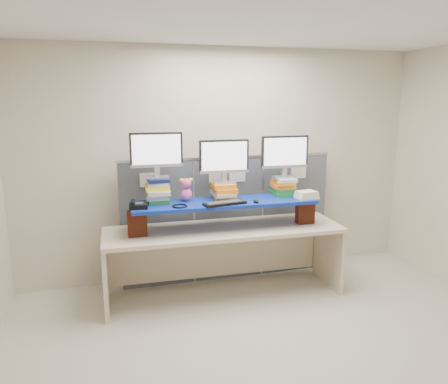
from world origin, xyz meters
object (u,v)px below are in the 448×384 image
object	(u,v)px
blue_board	(224,203)
monitor_left	(156,152)
desk	(224,242)
desk_phone	(138,205)
monitor_center	(224,159)
keyboard	(225,203)
monitor_right	(285,154)

from	to	relation	value
blue_board	monitor_left	world-z (taller)	monitor_left
desk	desk_phone	world-z (taller)	desk_phone
monitor_center	keyboard	world-z (taller)	monitor_center
desk	monitor_center	distance (m)	0.92
desk	keyboard	world-z (taller)	keyboard
monitor_left	monitor_right	bearing A→B (deg)	0.00
blue_board	monitor_right	world-z (taller)	monitor_right
blue_board	monitor_left	xyz separation A→B (m)	(-0.70, 0.14, 0.56)
blue_board	monitor_left	distance (m)	0.91
desk	desk_phone	xyz separation A→B (m)	(-0.93, -0.05, 0.50)
desk	monitor_left	world-z (taller)	monitor_left
blue_board	monitor_center	xyz separation A→B (m)	(0.04, 0.12, 0.47)
monitor_center	desk	bearing A→B (deg)	-104.85
desk	blue_board	world-z (taller)	blue_board
monitor_left	monitor_right	distance (m)	1.45
monitor_left	desk_phone	distance (m)	0.59
desk	keyboard	size ratio (longest dim) A/B	5.61
keyboard	desk_phone	size ratio (longest dim) A/B	2.38
blue_board	keyboard	bearing A→B (deg)	-101.96
monitor_center	monitor_right	distance (m)	0.71
blue_board	monitor_left	size ratio (longest dim) A/B	3.62
desk	monitor_left	distance (m)	1.24
monitor_left	desk_phone	size ratio (longest dim) A/B	2.79
desk	monitor_left	xyz separation A→B (m)	(-0.70, 0.14, 1.01)
desk_phone	desk	bearing A→B (deg)	8.84
desk_phone	monitor_left	bearing A→B (deg)	45.33
monitor_right	desk_phone	bearing A→B (deg)	-173.17
blue_board	monitor_center	distance (m)	0.48
monitor_right	keyboard	world-z (taller)	monitor_right
desk	monitor_center	bearing A→B (deg)	75.15
monitor_left	monitor_center	bearing A→B (deg)	0.00
monitor_right	blue_board	bearing A→B (deg)	-170.92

